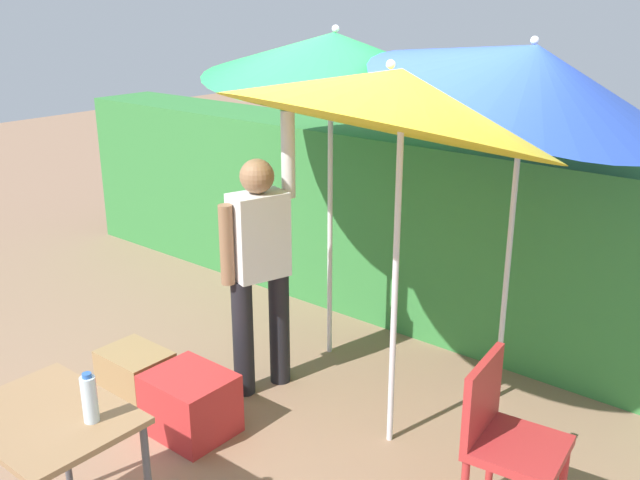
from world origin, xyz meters
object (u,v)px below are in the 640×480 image
person_vendor (259,259)px  cooler_box (190,404)px  umbrella_rainbow (333,56)px  bottle_water (90,399)px  crate_cardboard (136,376)px  umbrella_orange (396,100)px  chair_plastic (505,435)px  umbrella_yellow (529,73)px  folding_table (49,432)px

person_vendor → cooler_box: bearing=-87.2°
umbrella_rainbow → person_vendor: 1.43m
cooler_box → bottle_water: bottle_water is taller
umbrella_rainbow → person_vendor: umbrella_rainbow is taller
crate_cardboard → umbrella_orange: bearing=24.5°
person_vendor → chair_plastic: size_ratio=2.11×
person_vendor → bottle_water: size_ratio=7.83×
chair_plastic → umbrella_rainbow: bearing=153.4°
crate_cardboard → bottle_water: (1.06, -0.97, 0.70)m
chair_plastic → crate_cardboard: chair_plastic is taller
umbrella_orange → bottle_water: bearing=-105.5°
umbrella_orange → bottle_water: (-0.46, -1.67, -1.17)m
umbrella_yellow → folding_table: umbrella_yellow is taller
folding_table → bottle_water: (0.21, 0.10, 0.21)m
bottle_water → cooler_box: bearing=117.2°
umbrella_yellow → bottle_water: bearing=-107.1°
bottle_water → folding_table: bearing=-153.2°
umbrella_yellow → folding_table: bearing=-110.5°
umbrella_yellow → chair_plastic: 2.06m
chair_plastic → cooler_box: chair_plastic is taller
umbrella_orange → person_vendor: (-0.99, -0.04, -1.11)m
bottle_water → crate_cardboard: bearing=137.4°
umbrella_rainbow → folding_table: umbrella_rainbow is taller
umbrella_yellow → chair_plastic: size_ratio=2.85×
chair_plastic → folding_table: 2.17m
umbrella_yellow → bottle_water: umbrella_yellow is taller
umbrella_rainbow → umbrella_orange: umbrella_orange is taller
umbrella_yellow → chair_plastic: (0.55, -1.14, -1.62)m
umbrella_yellow → crate_cardboard: bearing=-139.3°
umbrella_rainbow → folding_table: bearing=-83.6°
umbrella_orange → chair_plastic: 1.78m
umbrella_yellow → person_vendor: umbrella_yellow is taller
crate_cardboard → person_vendor: bearing=50.6°
crate_cardboard → cooler_box: bearing=-2.0°
umbrella_orange → crate_cardboard: (-1.52, -0.69, -1.87)m
umbrella_yellow → person_vendor: size_ratio=1.35×
umbrella_yellow → cooler_box: umbrella_yellow is taller
umbrella_rainbow → folding_table: 2.88m
person_vendor → chair_plastic: bearing=-6.3°
chair_plastic → cooler_box: (-1.82, -0.47, -0.32)m
person_vendor → umbrella_yellow: bearing=35.5°
umbrella_rainbow → bottle_water: size_ratio=10.24×
umbrella_rainbow → cooler_box: size_ratio=4.94×
bottle_water → umbrella_yellow: bearing=72.9°
umbrella_orange → umbrella_yellow: 0.95m
person_vendor → crate_cardboard: 1.14m
umbrella_orange → umbrella_yellow: umbrella_yellow is taller
umbrella_rainbow → chair_plastic: 2.62m
person_vendor → cooler_box: person_vendor is taller
chair_plastic → cooler_box: bearing=-165.7°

